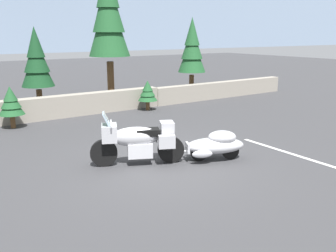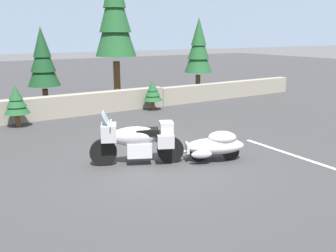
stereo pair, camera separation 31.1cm
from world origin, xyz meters
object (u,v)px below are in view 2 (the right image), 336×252
Objects in this scene: pine_tree_tall at (115,13)px; pine_tree_secondary at (199,48)px; touring_motorcycle at (137,140)px; car_shaped_trailer at (215,145)px; pine_tree_far_right at (43,60)px.

pine_tree_secondary is at bearing -18.92° from pine_tree_tall.
pine_tree_tall is 4.36m from pine_tree_secondary.
touring_motorcycle is 1.00× the size of car_shaped_trailer.
pine_tree_far_right is at bearing 104.26° from car_shaped_trailer.
pine_tree_tall is (1.57, 9.23, 3.66)m from car_shaped_trailer.
pine_tree_secondary is at bearing 44.56° from touring_motorcycle.
car_shaped_trailer is 9.80m from pine_tree_secondary.
pine_tree_secondary reaches higher than pine_tree_far_right.
pine_tree_far_right is at bearing 178.01° from pine_tree_secondary.
pine_tree_far_right reaches higher than car_shaped_trailer.
pine_tree_secondary is at bearing -1.99° from pine_tree_far_right.
touring_motorcycle is 9.68m from pine_tree_tall.
pine_tree_far_right is (-0.29, 7.34, 1.52)m from touring_motorcycle.
pine_tree_secondary reaches higher than touring_motorcycle.
car_shaped_trailer is 0.63× the size of pine_tree_far_right.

